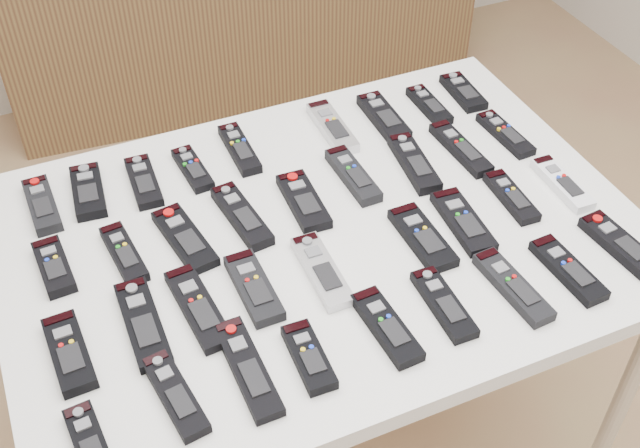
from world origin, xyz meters
name	(u,v)px	position (x,y,z in m)	size (l,w,h in m)	color
table	(320,252)	(-0.02, 0.12, 0.72)	(1.25, 0.88, 0.78)	white
remote_0	(42,205)	(-0.52, 0.41, 0.79)	(0.05, 0.16, 0.02)	black
remote_1	(88,191)	(-0.42, 0.41, 0.79)	(0.06, 0.16, 0.02)	black
remote_2	(144,182)	(-0.31, 0.40, 0.79)	(0.05, 0.16, 0.02)	black
remote_3	(193,169)	(-0.20, 0.40, 0.79)	(0.04, 0.15, 0.02)	black
remote_4	(240,149)	(-0.08, 0.42, 0.79)	(0.05, 0.17, 0.02)	black
remote_5	(332,127)	(0.13, 0.41, 0.79)	(0.05, 0.19, 0.02)	#B7B7BC
remote_6	(384,117)	(0.26, 0.40, 0.79)	(0.06, 0.18, 0.02)	black
remote_7	(429,105)	(0.38, 0.40, 0.79)	(0.04, 0.15, 0.02)	black
remote_8	(463,92)	(0.48, 0.42, 0.79)	(0.06, 0.15, 0.02)	black
remote_9	(54,267)	(-0.52, 0.22, 0.79)	(0.05, 0.14, 0.02)	black
remote_10	(124,254)	(-0.40, 0.20, 0.79)	(0.05, 0.16, 0.02)	black
remote_11	(185,238)	(-0.28, 0.20, 0.79)	(0.06, 0.19, 0.02)	black
remote_12	(242,216)	(-0.15, 0.21, 0.79)	(0.05, 0.19, 0.02)	black
remote_13	(304,201)	(-0.02, 0.20, 0.79)	(0.06, 0.17, 0.02)	black
remote_14	(353,175)	(0.11, 0.24, 0.79)	(0.05, 0.18, 0.02)	black
remote_15	(414,163)	(0.24, 0.22, 0.79)	(0.05, 0.19, 0.02)	black
remote_16	(461,148)	(0.36, 0.23, 0.79)	(0.05, 0.19, 0.02)	black
remote_17	(505,134)	(0.48, 0.23, 0.79)	(0.05, 0.17, 0.02)	black
remote_18	(69,353)	(-0.54, 0.01, 0.79)	(0.06, 0.17, 0.02)	black
remote_19	(143,323)	(-0.41, 0.02, 0.79)	(0.06, 0.20, 0.02)	black
remote_20	(198,308)	(-0.31, 0.02, 0.79)	(0.06, 0.20, 0.02)	black
remote_21	(254,288)	(-0.20, 0.02, 0.79)	(0.06, 0.17, 0.02)	black
remote_22	(322,271)	(-0.07, 0.01, 0.79)	(0.05, 0.19, 0.02)	#B7B7BC
remote_23	(422,237)	(0.15, 0.01, 0.79)	(0.06, 0.18, 0.02)	black
remote_24	(463,221)	(0.25, 0.02, 0.79)	(0.06, 0.18, 0.02)	black
remote_25	(511,197)	(0.38, 0.05, 0.79)	(0.05, 0.16, 0.02)	black
remote_26	(562,184)	(0.50, 0.04, 0.79)	(0.05, 0.17, 0.02)	silver
remote_27	(90,445)	(-0.54, -0.18, 0.79)	(0.05, 0.15, 0.02)	black
remote_28	(175,395)	(-0.40, -0.15, 0.79)	(0.05, 0.18, 0.02)	black
remote_29	(248,368)	(-0.27, -0.15, 0.79)	(0.05, 0.21, 0.02)	black
remote_30	(309,357)	(-0.17, -0.17, 0.79)	(0.05, 0.14, 0.02)	black
remote_31	(387,327)	(-0.02, -0.16, 0.79)	(0.05, 0.17, 0.02)	black
remote_32	(444,304)	(0.10, -0.15, 0.79)	(0.05, 0.17, 0.02)	black
remote_33	(513,287)	(0.24, -0.17, 0.79)	(0.05, 0.19, 0.02)	black
remote_34	(568,270)	(0.36, -0.17, 0.79)	(0.05, 0.17, 0.02)	black
remote_35	(621,245)	(0.49, -0.16, 0.79)	(0.05, 0.18, 0.02)	black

